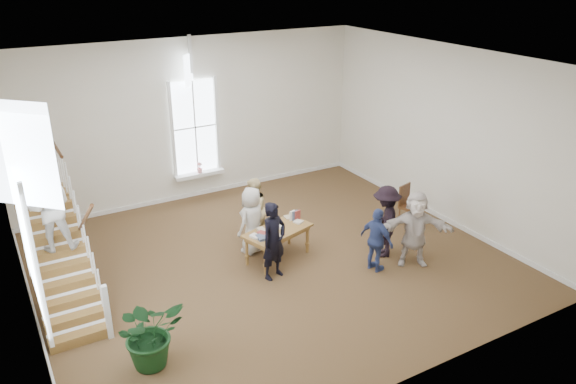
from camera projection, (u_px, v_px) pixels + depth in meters
ground at (272, 262)px, 12.80m from camera, size 10.00×10.00×0.00m
room_shell at (199, 183)px, 16.15m from camera, size 10.49×10.00×10.00m
staircase at (54, 228)px, 10.78m from camera, size 1.10×4.10×2.92m
library_table at (277, 233)px, 12.66m from camera, size 1.74×1.21×0.80m
police_officer at (274, 241)px, 11.88m from camera, size 0.73×0.58×1.74m
elderly_woman at (252, 220)px, 12.95m from camera, size 0.93×0.79×1.61m
person_yellow at (254, 210)px, 13.50m from camera, size 0.97×0.97×1.59m
woman_cluster_a at (377, 240)px, 12.19m from camera, size 0.53×0.92×1.48m
woman_cluster_b at (386, 221)px, 12.78m from camera, size 1.16×1.26×1.71m
woman_cluster_c at (415, 229)px, 12.39m from camera, size 1.66×1.28×1.75m
floor_plant at (150, 333)px, 9.38m from camera, size 1.24×1.10×1.27m
side_chair at (407, 202)px, 14.40m from camera, size 0.57×0.57×1.06m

